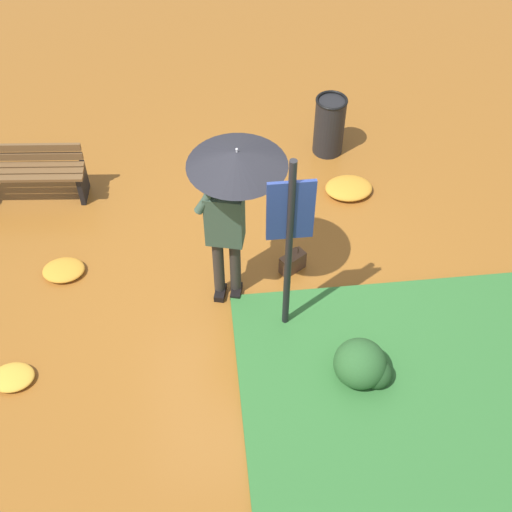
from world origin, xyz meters
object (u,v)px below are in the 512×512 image
at_px(person_with_umbrella, 232,189).
at_px(handbag, 293,262).
at_px(park_bench, 27,173).
at_px(info_sign_post, 290,231).
at_px(trash_bin, 329,125).

height_order(person_with_umbrella, handbag, person_with_umbrella).
xyz_separation_m(handbag, park_bench, (-3.09, 1.54, 0.28)).
bearing_deg(handbag, park_bench, 153.46).
xyz_separation_m(person_with_umbrella, info_sign_post, (0.50, -0.50, -0.11)).
distance_m(park_bench, trash_bin, 3.89).
bearing_deg(info_sign_post, handbag, 76.03).
distance_m(person_with_umbrella, park_bench, 3.20).
bearing_deg(trash_bin, info_sign_post, -108.74).
xyz_separation_m(person_with_umbrella, trash_bin, (1.45, 2.30, -1.13)).
relative_size(handbag, trash_bin, 0.44).
height_order(handbag, trash_bin, trash_bin).
bearing_deg(person_with_umbrella, handbag, 19.02).
relative_size(person_with_umbrella, trash_bin, 2.45).
bearing_deg(info_sign_post, park_bench, 141.86).
height_order(info_sign_post, handbag, info_sign_post).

